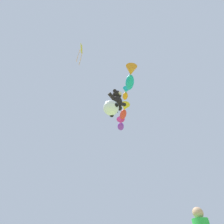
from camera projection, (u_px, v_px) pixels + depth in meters
teddy_bear_kite at (117, 100)px, 12.88m from camera, size 1.78×0.79×1.81m
soccer_ball_kite at (111, 108)px, 11.78m from camera, size 1.17×1.16×1.07m
fish_kite_teal at (130, 77)px, 13.94m from camera, size 2.20×2.23×0.87m
fish_kite_tangerine at (126, 93)px, 16.04m from camera, size 1.36×1.42×0.61m
fish_kite_crimson at (124, 111)px, 17.89m from camera, size 2.03×2.31×0.85m
fish_kite_violet at (121, 124)px, 19.67m from camera, size 1.98×1.92×0.90m
diamond_kite at (81, 51)px, 14.75m from camera, size 0.76×0.76×2.72m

